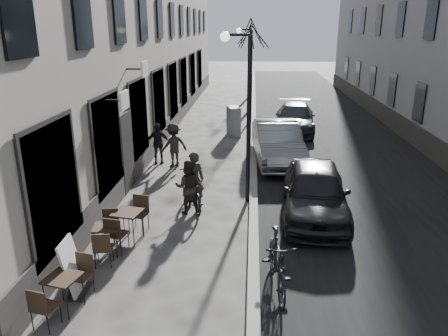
# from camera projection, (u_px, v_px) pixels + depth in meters

# --- Properties ---
(ground) EXTENTS (120.00, 120.00, 0.00)m
(ground) POSITION_uv_depth(u_px,v_px,m) (242.00, 327.00, 8.00)
(ground) COLOR #3B3836
(ground) RESTS_ON ground
(road) EXTENTS (7.30, 60.00, 0.00)m
(road) POSITION_uv_depth(u_px,v_px,m) (323.00, 130.00, 22.92)
(road) COLOR black
(road) RESTS_ON ground
(kerb) EXTENTS (0.25, 60.00, 0.12)m
(kerb) POSITION_uv_depth(u_px,v_px,m) (254.00, 128.00, 23.13)
(kerb) COLOR gray
(kerb) RESTS_ON ground
(streetlamp_near) EXTENTS (0.90, 0.28, 5.09)m
(streetlamp_near) POSITION_uv_depth(u_px,v_px,m) (243.00, 101.00, 12.70)
(streetlamp_near) COLOR black
(streetlamp_near) RESTS_ON ground
(streetlamp_far) EXTENTS (0.90, 0.28, 5.09)m
(streetlamp_far) POSITION_uv_depth(u_px,v_px,m) (248.00, 65.00, 24.07)
(streetlamp_far) COLOR black
(streetlamp_far) RESTS_ON ground
(tree_near) EXTENTS (2.40, 2.40, 5.70)m
(tree_near) POSITION_uv_depth(u_px,v_px,m) (250.00, 35.00, 26.44)
(tree_near) COLOR black
(tree_near) RESTS_ON ground
(tree_far) EXTENTS (2.40, 2.40, 5.70)m
(tree_far) POSITION_uv_depth(u_px,v_px,m) (251.00, 33.00, 32.13)
(tree_far) COLOR black
(tree_far) RESTS_ON ground
(bistro_set_a) EXTENTS (0.74, 1.51, 0.86)m
(bistro_set_a) POSITION_uv_depth(u_px,v_px,m) (64.00, 290.00, 8.34)
(bistro_set_a) COLOR black
(bistro_set_a) RESTS_ON ground
(bistro_set_b) EXTENTS (0.69, 1.51, 0.87)m
(bistro_set_b) POSITION_uv_depth(u_px,v_px,m) (107.00, 237.00, 10.42)
(bistro_set_b) COLOR black
(bistro_set_b) RESTS_ON ground
(bistro_set_c) EXTENTS (0.78, 1.68, 0.96)m
(bistro_set_c) POSITION_uv_depth(u_px,v_px,m) (128.00, 223.00, 11.03)
(bistro_set_c) COLOR black
(bistro_set_c) RESTS_ON ground
(sign_board) EXTENTS (0.42, 0.70, 1.19)m
(sign_board) POSITION_uv_depth(u_px,v_px,m) (74.00, 272.00, 8.88)
(sign_board) COLOR black
(sign_board) RESTS_ON ground
(utility_cabinet) EXTENTS (0.76, 1.07, 1.45)m
(utility_cabinet) POSITION_uv_depth(u_px,v_px,m) (234.00, 121.00, 21.48)
(utility_cabinet) COLOR slate
(utility_cabinet) RESTS_ON ground
(bicycle) EXTENTS (1.23, 2.15, 1.07)m
(bicycle) POSITION_uv_depth(u_px,v_px,m) (194.00, 190.00, 13.09)
(bicycle) COLOR black
(bicycle) RESTS_ON ground
(cyclist_rider) EXTENTS (0.73, 0.57, 1.74)m
(cyclist_rider) POSITION_uv_depth(u_px,v_px,m) (194.00, 180.00, 12.99)
(cyclist_rider) COLOR #282623
(cyclist_rider) RESTS_ON ground
(pedestrian_near) EXTENTS (0.80, 0.64, 1.60)m
(pedestrian_near) POSITION_uv_depth(u_px,v_px,m) (188.00, 187.00, 12.63)
(pedestrian_near) COLOR black
(pedestrian_near) RESTS_ON ground
(pedestrian_mid) EXTENTS (1.27, 1.14, 1.70)m
(pedestrian_mid) POSITION_uv_depth(u_px,v_px,m) (174.00, 145.00, 16.80)
(pedestrian_mid) COLOR black
(pedestrian_mid) RESTS_ON ground
(pedestrian_far) EXTENTS (1.00, 0.60, 1.60)m
(pedestrian_far) POSITION_uv_depth(u_px,v_px,m) (158.00, 143.00, 17.24)
(pedestrian_far) COLOR black
(pedestrian_far) RESTS_ON ground
(car_near) EXTENTS (2.17, 4.62, 1.53)m
(car_near) POSITION_uv_depth(u_px,v_px,m) (315.00, 191.00, 12.42)
(car_near) COLOR black
(car_near) RESTS_ON ground
(car_mid) EXTENTS (2.08, 4.98, 1.60)m
(car_mid) POSITION_uv_depth(u_px,v_px,m) (277.00, 142.00, 17.36)
(car_mid) COLOR gray
(car_mid) RESTS_ON ground
(car_far) EXTENTS (2.40, 5.00, 1.40)m
(car_far) POSITION_uv_depth(u_px,v_px,m) (295.00, 118.00, 22.39)
(car_far) COLOR #34373E
(car_far) RESTS_ON ground
(moped) EXTENTS (0.79, 2.15, 1.26)m
(moped) POSITION_uv_depth(u_px,v_px,m) (277.00, 263.00, 8.94)
(moped) COLOR black
(moped) RESTS_ON ground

